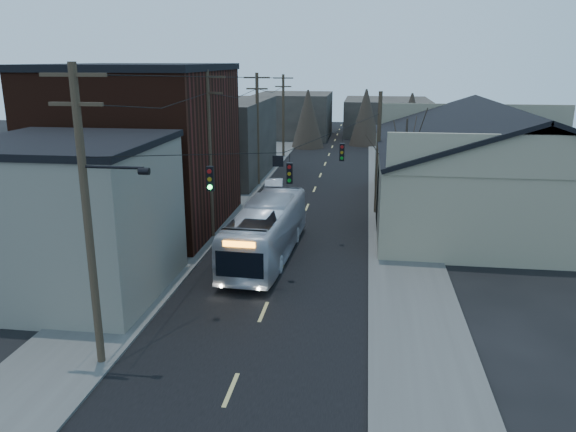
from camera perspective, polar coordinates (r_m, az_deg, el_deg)
name	(u,v)px	position (r m, az deg, el deg)	size (l,w,h in m)	color
ground	(215,428)	(17.95, -7.41, -20.57)	(160.00, 160.00, 0.00)	black
road_surface	(312,195)	(45.35, 2.48, 2.17)	(9.00, 110.00, 0.02)	black
sidewalk_left	(234,192)	(46.38, -5.55, 2.48)	(4.00, 110.00, 0.12)	#474744
sidewalk_right	(394,197)	(45.21, 10.71, 1.93)	(4.00, 110.00, 0.12)	#474744
building_clapboard	(72,220)	(27.33, -21.11, -0.42)	(8.00, 8.00, 7.00)	slate
building_brick	(142,150)	(37.15, -14.63, 6.52)	(10.00, 12.00, 10.00)	black
building_left_far	(216,139)	(52.22, -7.36, 7.74)	(9.00, 14.00, 7.00)	#2F2A25
warehouse	(496,179)	(40.68, 20.39, 3.50)	(16.16, 20.60, 7.73)	gray
building_far_left	(294,115)	(79.92, 0.60, 10.21)	(10.00, 12.00, 6.00)	#2F2A25
building_far_right	(387,117)	(84.35, 9.98, 9.92)	(12.00, 14.00, 5.00)	#2F2A25
bare_tree	(404,179)	(34.70, 11.70, 3.73)	(0.40, 0.40, 7.20)	black
utility_lines	(260,143)	(39.14, -2.85, 7.38)	(11.24, 45.28, 10.50)	#382B1E
bus	(266,231)	(30.60, -2.23, -1.52)	(2.59, 11.09, 3.09)	silver
parked_car	(274,188)	(44.75, -1.45, 2.85)	(1.41, 4.04, 1.33)	#A9ABB0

